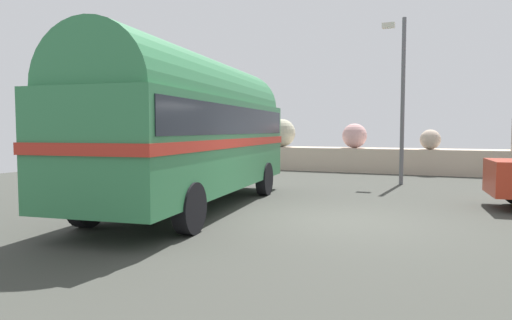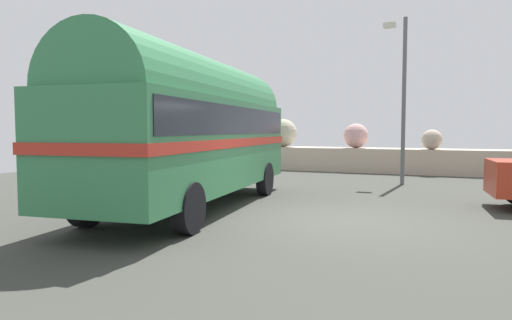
{
  "view_description": "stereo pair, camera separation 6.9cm",
  "coord_description": "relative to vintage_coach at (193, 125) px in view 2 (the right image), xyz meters",
  "views": [
    {
      "loc": [
        2.16,
        -9.38,
        1.93
      ],
      "look_at": [
        -2.21,
        0.9,
        1.19
      ],
      "focal_mm": 31.95,
      "sensor_mm": 36.0,
      "label": 1
    },
    {
      "loc": [
        2.22,
        -9.35,
        1.93
      ],
      "look_at": [
        -2.21,
        0.9,
        1.19
      ],
      "focal_mm": 31.95,
      "sensor_mm": 36.0,
      "label": 2
    }
  ],
  "objects": [
    {
      "name": "ground",
      "position": [
        3.58,
        -0.18,
        -2.04
      ],
      "size": [
        32.0,
        26.0,
        0.02
      ],
      "color": "#3A3B35"
    },
    {
      "name": "breakwater",
      "position": [
        3.43,
        11.59,
        -1.31
      ],
      "size": [
        31.36,
        2.26,
        2.47
      ],
      "color": "#BFAC97",
      "rests_on": "ground"
    },
    {
      "name": "vintage_coach",
      "position": [
        0.0,
        0.0,
        0.0
      ],
      "size": [
        3.43,
        8.81,
        3.7
      ],
      "rotation": [
        0.0,
        0.0,
        0.12
      ],
      "color": "black",
      "rests_on": "ground"
    },
    {
      "name": "lamp_post",
      "position": [
        4.12,
        7.15,
        1.24
      ],
      "size": [
        0.89,
        0.78,
        5.79
      ],
      "color": "#5B5B60",
      "rests_on": "ground"
    }
  ]
}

